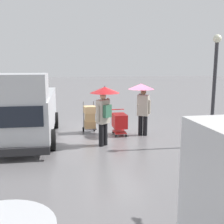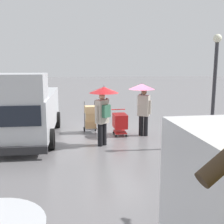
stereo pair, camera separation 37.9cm
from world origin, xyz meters
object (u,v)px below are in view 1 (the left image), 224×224
(hand_dolly_boxes, at_px, (90,118))
(street_lamp, at_px, (215,80))
(shopping_cart_vendor, at_px, (120,122))
(pedestrian_black_side, at_px, (104,102))
(pedestrian_pink_side, at_px, (142,97))
(cargo_van_parked_right, at_px, (26,110))

(hand_dolly_boxes, height_order, street_lamp, street_lamp)
(shopping_cart_vendor, distance_m, pedestrian_black_side, 1.82)
(pedestrian_pink_side, distance_m, street_lamp, 2.89)
(hand_dolly_boxes, height_order, pedestrian_pink_side, pedestrian_pink_side)
(cargo_van_parked_right, relative_size, pedestrian_pink_side, 2.49)
(shopping_cart_vendor, relative_size, pedestrian_black_side, 0.47)
(shopping_cart_vendor, height_order, street_lamp, street_lamp)
(hand_dolly_boxes, bearing_deg, pedestrian_pink_side, 162.36)
(pedestrian_pink_side, xyz_separation_m, street_lamp, (-1.99, 1.93, 0.80))
(pedestrian_black_side, distance_m, street_lamp, 3.85)
(pedestrian_pink_side, relative_size, street_lamp, 0.56)
(shopping_cart_vendor, bearing_deg, pedestrian_pink_side, 172.01)
(pedestrian_pink_side, height_order, pedestrian_black_side, same)
(street_lamp, bearing_deg, pedestrian_pink_side, -44.05)
(cargo_van_parked_right, bearing_deg, hand_dolly_boxes, -163.66)
(shopping_cart_vendor, height_order, hand_dolly_boxes, hand_dolly_boxes)
(hand_dolly_boxes, bearing_deg, pedestrian_black_side, 101.61)
(cargo_van_parked_right, xyz_separation_m, shopping_cart_vendor, (-3.62, -0.19, -0.61))
(pedestrian_pink_side, bearing_deg, street_lamp, 135.95)
(hand_dolly_boxes, bearing_deg, shopping_cart_vendor, 155.58)
(cargo_van_parked_right, height_order, street_lamp, street_lamp)
(pedestrian_pink_side, distance_m, pedestrian_black_side, 2.05)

